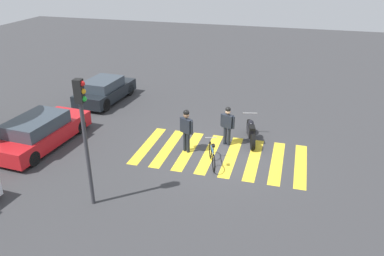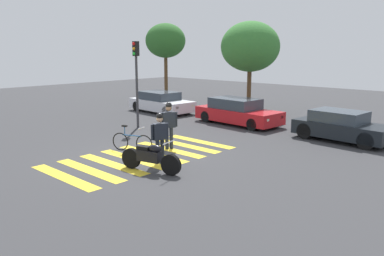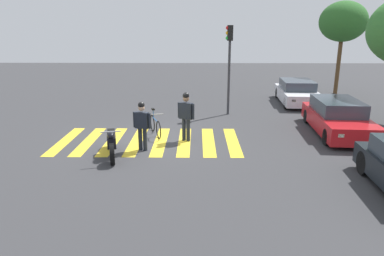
# 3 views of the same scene
# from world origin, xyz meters

# --- Properties ---
(ground_plane) EXTENTS (60.00, 60.00, 0.00)m
(ground_plane) POSITION_xyz_m (0.00, 0.00, 0.00)
(ground_plane) COLOR #38383A
(police_motorcycle) EXTENTS (2.17, 0.80, 1.05)m
(police_motorcycle) POSITION_xyz_m (1.55, -1.00, 0.47)
(police_motorcycle) COLOR black
(police_motorcycle) RESTS_ON ground_plane
(leaning_bicycle) EXTENTS (1.65, 0.68, 1.01)m
(leaning_bicycle) POSITION_xyz_m (-0.84, 0.17, 0.38)
(leaning_bicycle) COLOR black
(leaning_bicycle) RESTS_ON ground_plane
(officer_on_foot) EXTENTS (0.33, 0.63, 1.72)m
(officer_on_foot) POSITION_xyz_m (0.99, -0.06, 0.98)
(officer_on_foot) COLOR #1E232D
(officer_on_foot) RESTS_ON ground_plane
(officer_by_motorcycle) EXTENTS (0.41, 0.62, 1.85)m
(officer_by_motorcycle) POSITION_xyz_m (-0.09, 1.41, 1.08)
(officer_by_motorcycle) COLOR #1E232D
(officer_by_motorcycle) RESTS_ON ground_plane
(crosswalk_stripes) EXTENTS (3.43, 6.75, 0.01)m
(crosswalk_stripes) POSITION_xyz_m (0.00, 0.00, 0.00)
(crosswalk_stripes) COLOR yellow
(crosswalk_stripes) RESTS_ON ground_plane
(car_white_van) EXTENTS (4.44, 2.16, 1.27)m
(car_white_van) POSITION_xyz_m (-7.03, 7.43, 0.61)
(car_white_van) COLOR black
(car_white_van) RESTS_ON ground_plane
(car_red_convertible) EXTENTS (4.69, 2.12, 1.34)m
(car_red_convertible) POSITION_xyz_m (-1.22, 7.45, 0.64)
(car_red_convertible) COLOR black
(car_red_convertible) RESTS_ON ground_plane
(car_black_suv) EXTENTS (4.01, 1.98, 1.29)m
(car_black_suv) POSITION_xyz_m (4.30, 7.33, 0.63)
(car_black_suv) COLOR black
(car_black_suv) RESTS_ON ground_plane
(traffic_light_pole) EXTENTS (0.26, 0.34, 4.22)m
(traffic_light_pole) POSITION_xyz_m (-4.32, 3.32, 2.83)
(traffic_light_pole) COLOR #38383D
(traffic_light_pole) RESTS_ON ground_plane
(street_tree_near) EXTENTS (2.86, 2.86, 5.68)m
(street_tree_near) POSITION_xyz_m (-10.04, 10.74, 4.43)
(street_tree_near) COLOR brown
(street_tree_near) RESTS_ON ground_plane
(street_tree_mid) EXTENTS (3.48, 3.48, 5.48)m
(street_tree_mid) POSITION_xyz_m (-2.77, 10.74, 3.99)
(street_tree_mid) COLOR brown
(street_tree_mid) RESTS_ON ground_plane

